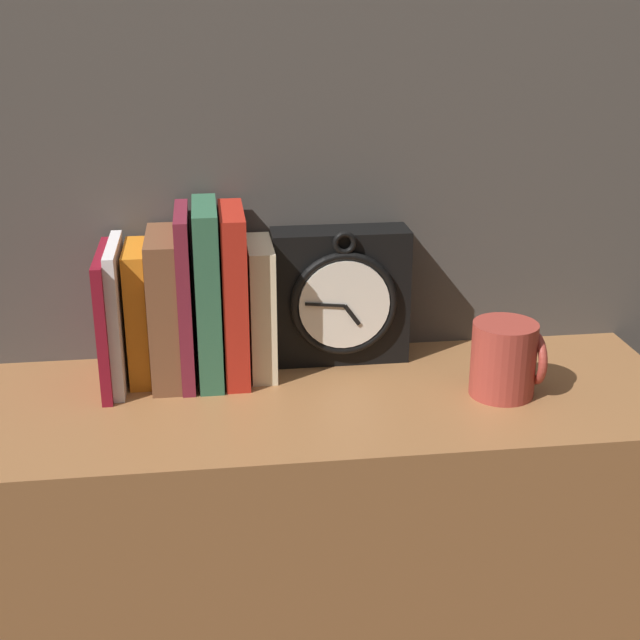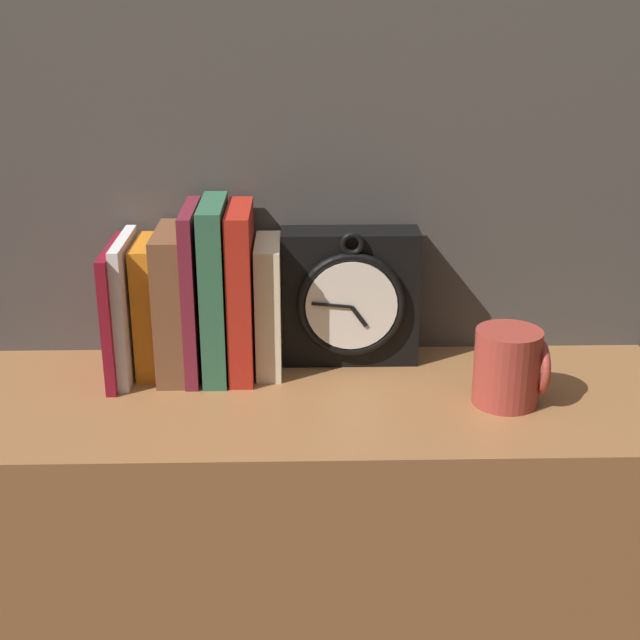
% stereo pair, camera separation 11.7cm
% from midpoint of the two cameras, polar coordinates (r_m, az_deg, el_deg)
% --- Properties ---
extents(bookshelf, '(1.00, 0.35, 0.74)m').
position_cam_midpoint_polar(bookshelf, '(1.42, -2.50, -18.70)').
color(bookshelf, '#936038').
rests_on(bookshelf, ground_plane).
extents(clock, '(0.20, 0.08, 0.21)m').
position_cam_midpoint_polar(clock, '(1.30, -1.26, 1.48)').
color(clock, black).
rests_on(clock, bookshelf).
extents(book_slot0_maroon, '(0.01, 0.16, 0.19)m').
position_cam_midpoint_polar(book_slot0_maroon, '(1.27, -16.08, -0.00)').
color(book_slot0_maroon, maroon).
rests_on(book_slot0_maroon, bookshelf).
extents(book_slot1_white, '(0.01, 0.15, 0.20)m').
position_cam_midpoint_polar(book_slot1_white, '(1.27, -15.41, 0.31)').
color(book_slot1_white, white).
rests_on(book_slot1_white, bookshelf).
extents(book_slot2_orange, '(0.03, 0.12, 0.19)m').
position_cam_midpoint_polar(book_slot2_orange, '(1.28, -14.12, 0.40)').
color(book_slot2_orange, orange).
rests_on(book_slot2_orange, bookshelf).
extents(book_slot3_brown, '(0.04, 0.14, 0.21)m').
position_cam_midpoint_polar(book_slot3_brown, '(1.26, -12.55, 0.70)').
color(book_slot3_brown, brown).
rests_on(book_slot3_brown, bookshelf).
extents(book_slot4_maroon, '(0.02, 0.14, 0.24)m').
position_cam_midpoint_polar(book_slot4_maroon, '(1.25, -11.28, 1.45)').
color(book_slot4_maroon, maroon).
rests_on(book_slot4_maroon, bookshelf).
extents(book_slot5_green, '(0.03, 0.14, 0.25)m').
position_cam_midpoint_polar(book_slot5_green, '(1.25, -9.86, 1.67)').
color(book_slot5_green, '#2F6245').
rests_on(book_slot5_green, bookshelf).
extents(book_slot6_red, '(0.03, 0.14, 0.24)m').
position_cam_midpoint_polar(book_slot6_red, '(1.25, -8.20, 1.60)').
color(book_slot6_red, '#B32317').
rests_on(book_slot6_red, bookshelf).
extents(book_slot7_cream, '(0.04, 0.12, 0.19)m').
position_cam_midpoint_polar(book_slot7_cream, '(1.27, -6.43, 0.73)').
color(book_slot7_cream, beige).
rests_on(book_slot7_cream, bookshelf).
extents(mug, '(0.09, 0.09, 0.10)m').
position_cam_midpoint_polar(mug, '(1.22, 9.13, -2.53)').
color(mug, '#9E382D').
rests_on(mug, bookshelf).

